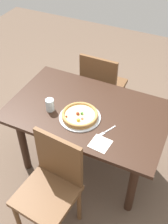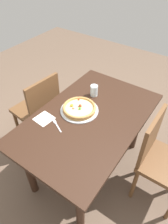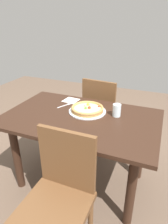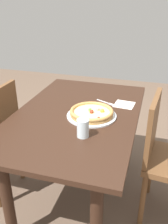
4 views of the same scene
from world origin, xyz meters
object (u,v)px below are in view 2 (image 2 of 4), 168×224
fork (56,124)px  napkin (44,119)px  chair_near (160,158)px  pizza (79,108)px  plate (79,110)px  dining_table (89,127)px  drinking_glass (94,91)px  chair_far (39,109)px

fork → napkin: size_ratio=1.11×
chair_near → pizza: size_ratio=3.09×
plate → pizza: (-0.00, 0.00, 0.03)m
dining_table → plate: (0.02, 0.11, 0.12)m
chair_near → fork: (-0.35, 0.79, 0.23)m
pizza → plate: bearing=-85.2°
pizza → fork: bearing=167.6°
dining_table → drinking_glass: bearing=24.8°
chair_far → plate: bearing=-82.6°
plate → pizza: 0.03m
napkin → dining_table: bearing=-51.6°
napkin → chair_near: bearing=-68.7°
drinking_glass → napkin: (-0.51, 0.16, -0.05)m
fork → drinking_glass: (0.50, -0.04, 0.05)m
dining_table → chair_near: size_ratio=1.46×
chair_far → drinking_glass: 0.63m
plate → pizza: size_ratio=1.15×
fork → drinking_glass: drinking_glass is taller
drinking_glass → chair_near: bearing=-101.4°
drinking_glass → pizza: bearing=-176.2°
dining_table → fork: size_ratio=8.47×
chair_near → napkin: size_ratio=6.39×
napkin → fork: bearing=-86.7°
chair_near → dining_table: bearing=-78.5°
pizza → drinking_glass: (0.26, 0.02, 0.02)m
plate → chair_far: bearing=91.8°
chair_near → plate: bearing=-81.6°
chair_far → drinking_glass: size_ratio=8.41×
pizza → napkin: 0.31m
chair_near → pizza: 0.79m
napkin → drinking_glass: bearing=-17.8°
plate → fork: plate is taller
pizza → napkin: pizza is taller
pizza → fork: size_ratio=1.87×
chair_far → pizza: size_ratio=3.09×
dining_table → drinking_glass: drinking_glass is taller
plate → napkin: plate is taller
fork → dining_table: bearing=-99.8°
pizza → chair_far: bearing=91.8°
chair_near → napkin: 1.01m
dining_table → napkin: 0.39m
pizza → napkin: size_ratio=2.07×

